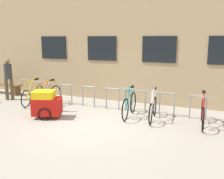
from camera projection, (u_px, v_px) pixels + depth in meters
name	position (u px, v px, depth m)	size (l,w,h in m)	color
ground_plane	(93.00, 126.00, 7.69)	(42.00, 42.00, 0.00)	#9E998E
storefront_building	(151.00, 21.00, 12.83)	(28.00, 6.54, 6.83)	tan
bike_rack	(112.00, 97.00, 9.38)	(6.55, 0.05, 0.80)	gray
bicycle_yellow	(33.00, 94.00, 10.22)	(0.47, 1.71, 1.08)	black
bicycle_red	(203.00, 113.00, 7.67)	(0.44, 1.73, 1.02)	black
bicycle_white	(153.00, 108.00, 8.23)	(0.44, 1.68, 1.05)	black
bicycle_orange	(47.00, 96.00, 9.83)	(0.44, 1.79, 1.07)	black
bicycle_teal	(129.00, 104.00, 8.60)	(0.44, 1.73, 1.07)	black
bike_trailer	(46.00, 104.00, 8.40)	(1.47, 0.88, 0.93)	red
wooden_bench	(5.00, 86.00, 12.06)	(1.88, 0.40, 0.48)	brown
person_by_bench	(8.00, 76.00, 10.76)	(0.33, 0.32, 1.76)	brown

